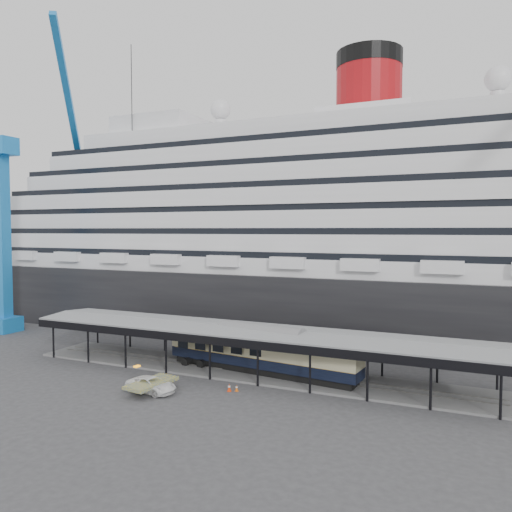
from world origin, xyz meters
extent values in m
plane|color=#353538|center=(0.00, 0.00, 0.00)|extent=(200.00, 200.00, 0.00)
cube|color=black|center=(0.00, 32.00, 5.00)|extent=(130.00, 30.00, 10.00)
cylinder|color=#A10D12|center=(8.00, 32.00, 37.40)|extent=(10.00, 10.00, 9.00)
cylinder|color=black|center=(8.00, 32.00, 42.65)|extent=(10.10, 10.10, 2.50)
sphere|color=silver|center=(-18.00, 32.00, 37.70)|extent=(3.60, 3.60, 3.60)
sphere|color=silver|center=(26.00, 32.00, 37.70)|extent=(3.60, 3.60, 3.60)
cube|color=slate|center=(0.00, 5.00, 0.12)|extent=(56.00, 8.00, 0.24)
cube|color=slate|center=(0.00, 4.28, 0.28)|extent=(54.00, 0.08, 0.10)
cube|color=slate|center=(0.00, 5.72, 0.28)|extent=(54.00, 0.08, 0.10)
cube|color=black|center=(0.00, 0.50, 4.45)|extent=(56.00, 0.18, 0.90)
cube|color=black|center=(0.00, 9.50, 4.45)|extent=(56.00, 0.18, 0.90)
cube|color=slate|center=(0.00, 5.00, 5.18)|extent=(56.00, 9.00, 0.24)
cube|color=#1B7CD1|center=(-46.00, 10.00, 1.20)|extent=(4.00, 4.00, 2.40)
cube|color=#1B7CD1|center=(-46.00, 10.00, 15.40)|extent=(1.80, 1.80, 26.00)
cube|color=#1B7CD1|center=(-46.00, 10.00, 29.80)|extent=(5.00, 3.20, 2.80)
cube|color=#1B7CD1|center=(-37.61, 15.88, 39.20)|extent=(12.92, 17.86, 16.80)
cylinder|color=black|center=(-29.22, 21.75, 23.60)|extent=(0.12, 0.12, 47.21)
imported|color=white|center=(-6.22, -5.32, 0.76)|extent=(5.74, 3.21, 1.52)
cube|color=black|center=(1.47, 5.00, 0.62)|extent=(22.74, 5.20, 0.75)
cube|color=black|center=(1.47, 5.00, 1.58)|extent=(23.86, 5.76, 1.18)
cube|color=beige|center=(1.47, 5.00, 2.88)|extent=(23.87, 5.80, 1.40)
cube|color=black|center=(1.47, 5.00, 3.79)|extent=(23.86, 5.76, 0.43)
cube|color=#F6480D|center=(-6.23, -3.41, 0.01)|extent=(0.47, 0.47, 0.03)
cone|color=#F6480D|center=(-6.23, -3.41, 0.38)|extent=(0.40, 0.40, 0.72)
cylinder|color=white|center=(-6.23, -3.41, 0.45)|extent=(0.23, 0.23, 0.14)
cube|color=red|center=(0.92, -1.88, 0.02)|extent=(0.56, 0.56, 0.03)
cone|color=red|center=(0.92, -1.88, 0.42)|extent=(0.47, 0.47, 0.79)
cylinder|color=white|center=(0.92, -1.88, 0.50)|extent=(0.25, 0.25, 0.15)
cube|color=#E55E0C|center=(1.59, -1.53, 0.01)|extent=(0.45, 0.45, 0.03)
cone|color=#E55E0C|center=(1.59, -1.53, 0.35)|extent=(0.38, 0.38, 0.66)
cylinder|color=white|center=(1.59, -1.53, 0.41)|extent=(0.21, 0.21, 0.13)
camera|label=1|loc=(23.86, -46.68, 16.53)|focal=35.00mm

